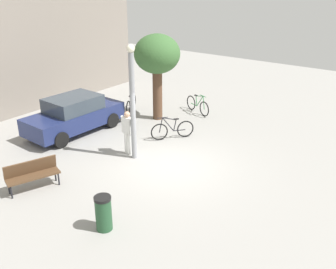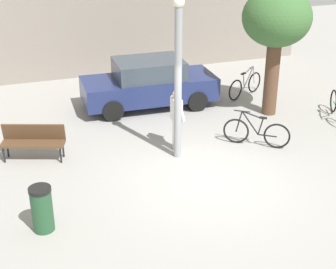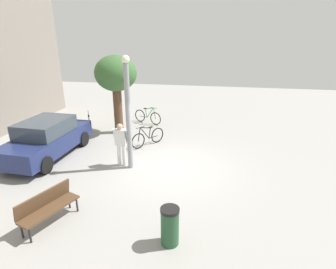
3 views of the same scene
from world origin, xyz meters
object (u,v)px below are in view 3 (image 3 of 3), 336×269
(bicycle_green, at_px, (148,117))
(plaza_tree, at_px, (116,75))
(park_bench, at_px, (47,205))
(person_by_lamppost, at_px, (121,142))
(bicycle_black, at_px, (148,137))
(bicycle_silver, at_px, (89,123))
(lamppost, at_px, (128,111))
(trash_bin, at_px, (170,226))
(parked_car_navy, at_px, (47,138))

(bicycle_green, bearing_deg, plaza_tree, 148.99)
(park_bench, bearing_deg, bicycle_green, -2.14)
(person_by_lamppost, height_order, plaza_tree, plaza_tree)
(person_by_lamppost, relative_size, bicycle_black, 1.13)
(bicycle_black, distance_m, bicycle_green, 3.36)
(plaza_tree, distance_m, bicycle_green, 3.23)
(plaza_tree, relative_size, bicycle_black, 2.59)
(bicycle_silver, bearing_deg, person_by_lamppost, -139.56)
(bicycle_black, bearing_deg, person_by_lamppost, 167.28)
(lamppost, relative_size, trash_bin, 4.19)
(park_bench, distance_m, bicycle_green, 8.98)
(park_bench, distance_m, bicycle_silver, 7.59)
(person_by_lamppost, distance_m, plaza_tree, 4.32)
(park_bench, distance_m, trash_bin, 3.27)
(person_by_lamppost, height_order, trash_bin, person_by_lamppost)
(lamppost, xyz_separation_m, person_by_lamppost, (0.11, 0.39, -1.23))
(park_bench, bearing_deg, plaza_tree, 5.71)
(person_by_lamppost, relative_size, park_bench, 1.00)
(lamppost, bearing_deg, plaza_tree, 26.18)
(bicycle_black, distance_m, trash_bin, 6.24)
(person_by_lamppost, xyz_separation_m, bicycle_green, (5.35, 0.38, -0.58))
(bicycle_silver, height_order, bicycle_green, same)
(park_bench, relative_size, bicycle_black, 1.12)
(park_bench, height_order, trash_bin, trash_bin)
(parked_car_navy, height_order, trash_bin, parked_car_navy)
(lamppost, bearing_deg, bicycle_black, -2.33)
(park_bench, xyz_separation_m, bicycle_black, (5.73, -1.19, -0.16))
(bicycle_black, relative_size, trash_bin, 1.52)
(bicycle_green, bearing_deg, parked_car_navy, 150.84)
(person_by_lamppost, height_order, bicycle_black, person_by_lamppost)
(park_bench, xyz_separation_m, bicycle_silver, (7.22, 2.35, -0.16))
(person_by_lamppost, relative_size, plaza_tree, 0.43)
(plaza_tree, bearing_deg, trash_bin, -151.62)
(lamppost, bearing_deg, bicycle_green, 7.98)
(bicycle_silver, relative_size, parked_car_navy, 0.38)
(person_by_lamppost, bearing_deg, trash_bin, -145.99)
(lamppost, height_order, park_bench, lamppost)
(plaza_tree, relative_size, bicycle_silver, 2.37)
(bicycle_green, xyz_separation_m, parked_car_navy, (-5.11, 2.85, 0.39))
(park_bench, height_order, bicycle_silver, bicycle_silver)
(park_bench, distance_m, plaza_tree, 7.62)
(person_by_lamppost, height_order, parked_car_navy, person_by_lamppost)
(person_by_lamppost, relative_size, trash_bin, 1.71)
(park_bench, bearing_deg, lamppost, -17.43)
(park_bench, height_order, bicycle_black, bicycle_black)
(bicycle_silver, bearing_deg, trash_bin, -142.71)
(bicycle_silver, bearing_deg, plaza_tree, -90.11)
(bicycle_green, bearing_deg, lamppost, -172.02)
(bicycle_black, bearing_deg, trash_bin, -160.61)
(bicycle_silver, height_order, parked_car_navy, parked_car_navy)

